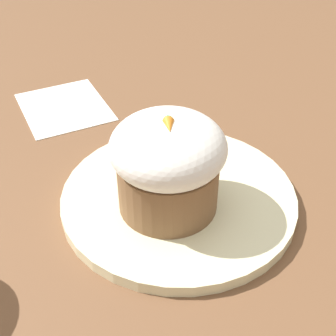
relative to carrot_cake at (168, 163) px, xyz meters
name	(u,v)px	position (x,y,z in m)	size (l,w,h in m)	color
ground_plane	(178,202)	(-0.02, 0.01, -0.06)	(4.00, 4.00, 0.00)	brown
dessert_plate	(179,197)	(-0.02, 0.01, -0.06)	(0.23, 0.23, 0.01)	beige
carrot_cake	(168,163)	(0.00, 0.00, 0.00)	(0.10, 0.10, 0.10)	brown
spoon	(196,184)	(-0.02, 0.03, -0.05)	(0.11, 0.07, 0.01)	silver
paper_napkin	(64,107)	(-0.21, -0.12, -0.06)	(0.15, 0.14, 0.00)	white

